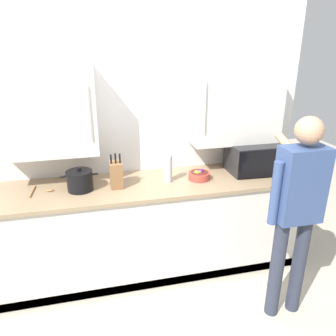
{
  "coord_description": "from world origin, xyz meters",
  "views": [
    {
      "loc": [
        -0.49,
        -1.9,
        2.13
      ],
      "look_at": [
        0.15,
        0.79,
        1.08
      ],
      "focal_mm": 34.56,
      "sensor_mm": 36.0,
      "label": 1
    }
  ],
  "objects": [
    {
      "name": "ground_plane",
      "position": [
        0.0,
        0.0,
        0.0
      ],
      "size": [
        9.72,
        9.72,
        0.0
      ],
      "primitive_type": "plane",
      "color": "#B7AD99"
    },
    {
      "name": "back_wall_tiled",
      "position": [
        -0.0,
        1.17,
        1.41
      ],
      "size": [
        3.27,
        0.44,
        2.6
      ],
      "color": "white",
      "rests_on": "ground_plane"
    },
    {
      "name": "counter_unit",
      "position": [
        0.0,
        0.84,
        0.47
      ],
      "size": [
        2.99,
        0.71,
        0.93
      ],
      "color": "beige",
      "rests_on": "ground_plane"
    },
    {
      "name": "microwave_oven",
      "position": [
        1.05,
        0.88,
        1.08
      ],
      "size": [
        0.53,
        0.4,
        0.29
      ],
      "color": "black",
      "rests_on": "counter_unit"
    },
    {
      "name": "stock_pot",
      "position": [
        -0.64,
        0.82,
        1.03
      ],
      "size": [
        0.33,
        0.23,
        0.21
      ],
      "color": "black",
      "rests_on": "counter_unit"
    },
    {
      "name": "knife_block",
      "position": [
        -0.32,
        0.82,
        1.05
      ],
      "size": [
        0.11,
        0.15,
        0.32
      ],
      "color": "brown",
      "rests_on": "counter_unit"
    },
    {
      "name": "wooden_spoon",
      "position": [
        -0.98,
        0.86,
        0.94
      ],
      "size": [
        0.19,
        0.23,
        0.02
      ],
      "color": "#A37547",
      "rests_on": "counter_unit"
    },
    {
      "name": "fruit_bowl",
      "position": [
        0.46,
        0.82,
        0.98
      ],
      "size": [
        0.2,
        0.2,
        0.1
      ],
      "color": "#AD3D33",
      "rests_on": "counter_unit"
    },
    {
      "name": "thermos_flask",
      "position": [
        0.16,
        0.83,
        1.07
      ],
      "size": [
        0.08,
        0.08,
        0.26
      ],
      "color": "#B7BABF",
      "rests_on": "counter_unit"
    },
    {
      "name": "person_figure",
      "position": [
        0.96,
        0.0,
        1.01
      ],
      "size": [
        0.44,
        0.66,
        1.69
      ],
      "color": "#282D3D",
      "rests_on": "ground_plane"
    }
  ]
}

